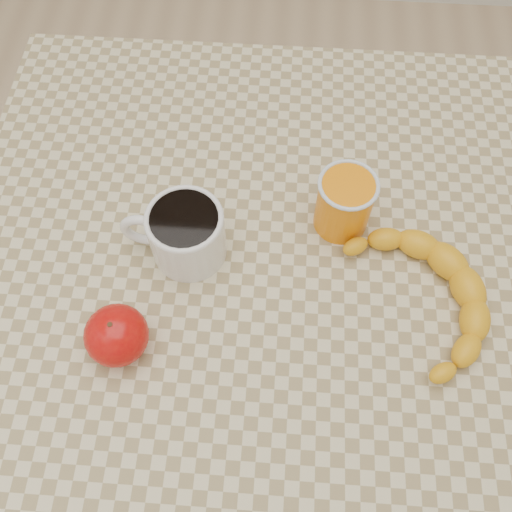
# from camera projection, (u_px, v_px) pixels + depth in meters

# --- Properties ---
(ground) EXTENTS (3.00, 3.00, 0.00)m
(ground) POSITION_uv_depth(u_px,v_px,m) (256.00, 402.00, 1.40)
(ground) COLOR tan
(ground) RESTS_ON ground
(table) EXTENTS (0.80, 0.80, 0.75)m
(table) POSITION_uv_depth(u_px,v_px,m) (256.00, 291.00, 0.82)
(table) COLOR beige
(table) RESTS_ON ground
(coffee_mug) EXTENTS (0.14, 0.10, 0.08)m
(coffee_mug) POSITION_uv_depth(u_px,v_px,m) (185.00, 233.00, 0.71)
(coffee_mug) COLOR white
(coffee_mug) RESTS_ON table
(orange_juice_glass) EXTENTS (0.08, 0.08, 0.09)m
(orange_juice_glass) POSITION_uv_depth(u_px,v_px,m) (344.00, 203.00, 0.73)
(orange_juice_glass) COLOR orange
(orange_juice_glass) RESTS_ON table
(apple) EXTENTS (0.08, 0.08, 0.07)m
(apple) POSITION_uv_depth(u_px,v_px,m) (117.00, 335.00, 0.66)
(apple) COLOR #A70507
(apple) RESTS_ON table
(banana) EXTENTS (0.35, 0.37, 0.04)m
(banana) POSITION_uv_depth(u_px,v_px,m) (426.00, 295.00, 0.70)
(banana) COLOR gold
(banana) RESTS_ON table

